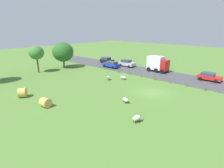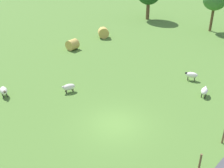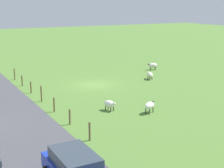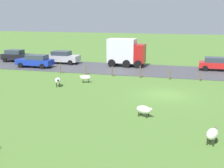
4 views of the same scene
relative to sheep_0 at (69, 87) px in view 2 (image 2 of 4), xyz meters
The scene contains 9 objects.
ground_plane 6.13m from the sheep_0, ahead, with size 160.00×160.00×0.00m, color #517A33.
sheep_0 is the anchor object (origin of this frame).
sheep_1 5.32m from the sheep_0, 128.59° to the right, with size 1.22×0.83×0.82m.
sheep_2 11.32m from the sheep_0, 40.02° to the left, with size 0.79×1.14×0.76m.
sheep_3 11.20m from the sheep_0, 54.95° to the left, with size 1.20×0.95×0.82m.
hay_bale_0 14.99m from the sheep_0, 123.95° to the left, with size 1.38×1.38×1.02m, color tan.
hay_bale_1 10.38m from the sheep_0, 139.22° to the left, with size 1.21×1.21×1.20m, color tan.
fence_post_2 12.35m from the sheep_0, ahead, with size 0.12×0.12×1.03m, color brown.
fence_post_3 12.61m from the sheep_0, 11.77° to the left, with size 0.12×0.12×1.29m, color brown.
Camera 2 is at (10.67, -11.58, 11.49)m, focal length 43.90 mm.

